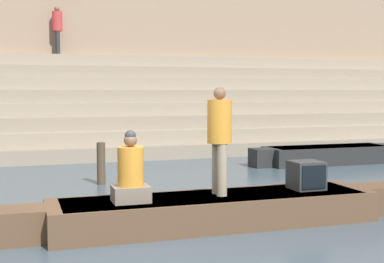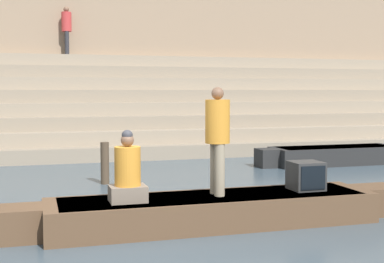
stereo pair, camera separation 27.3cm
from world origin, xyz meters
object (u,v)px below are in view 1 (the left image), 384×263
Objects in this scene: rowboat_main at (216,209)px; person_standing at (219,134)px; person_on_steps at (57,27)px; person_rowing at (131,174)px; mooring_post at (101,163)px; tv_set at (306,175)px; moored_boat_shore at (328,154)px.

person_standing reaches higher than rowboat_main.
person_standing is at bearing 39.43° from rowboat_main.
person_standing is at bearing -86.52° from person_on_steps.
mooring_post is (0.20, 4.24, -0.41)m from person_rowing.
person_rowing is at bearing -92.69° from mooring_post.
person_rowing is 1.12× the size of mooring_post.
person_standing reaches higher than tv_set.
person_rowing is 4.26m from mooring_post.
moored_boat_shore is 6.80m from mooring_post.
mooring_post is at bearing -172.75° from moored_boat_shore.
person_standing is 4.40m from mooring_post.
rowboat_main is 3.91× the size of person_standing.
tv_set is 4.96m from mooring_post.
tv_set reaches higher than rowboat_main.
mooring_post is at bearing 93.39° from person_standing.
person_on_steps reaches higher than moored_boat_shore.
tv_set is at bearing 4.57° from rowboat_main.
person_on_steps is (-0.12, 12.09, 3.46)m from person_rowing.
person_standing is at bearing -73.57° from mooring_post.
rowboat_main is 6.97× the size of mooring_post.
tv_set is at bearing 9.09° from person_rowing.
tv_set reaches higher than moored_boat_shore.
person_on_steps is at bearing 97.50° from person_rowing.
person_rowing is 0.62× the size of person_on_steps.
rowboat_main is at bearing 9.57° from person_rowing.
rowboat_main is 1.48m from person_rowing.
moored_boat_shore is at bearing -46.70° from person_on_steps.
person_rowing is 8.88m from moored_boat_shore.
person_standing is 12.42m from person_on_steps.
rowboat_main is 1.66m from tv_set.
mooring_post reaches higher than rowboat_main.
rowboat_main is 3.85× the size of person_on_steps.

